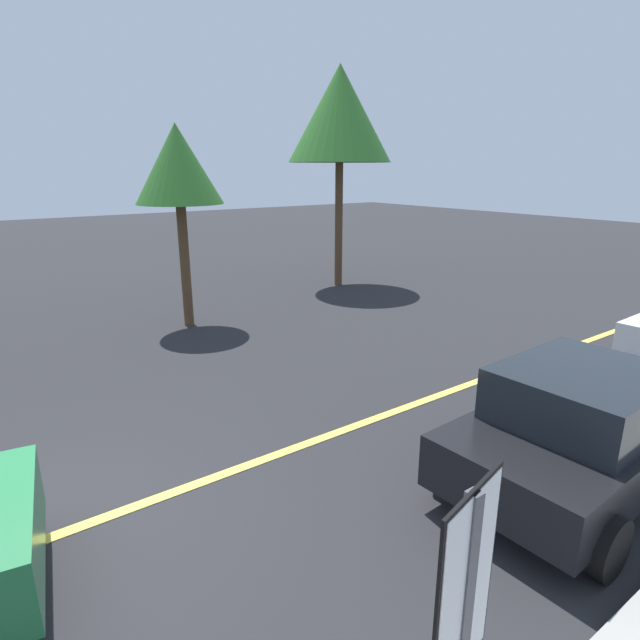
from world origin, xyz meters
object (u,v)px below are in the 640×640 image
Objects in this scene: car_black_crossing at (584,426)px; tree_left_verge at (340,115)px; tree_centre_verge at (178,166)px; speed_limit_sign at (461,635)px.

tree_left_verge is at bearing 66.70° from car_black_crossing.
tree_left_verge is 6.19m from tree_centre_verge.
car_black_crossing is 12.49m from tree_left_verge.
speed_limit_sign is at bearing -159.90° from car_black_crossing.
tree_centre_verge is at bearing 74.28° from speed_limit_sign.
speed_limit_sign reaches higher than car_black_crossing.
tree_centre_verge reaches higher than car_black_crossing.
car_black_crossing is (4.27, 1.56, -0.98)m from speed_limit_sign.
speed_limit_sign is 0.63× the size of car_black_crossing.
speed_limit_sign is 11.41m from tree_centre_verge.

